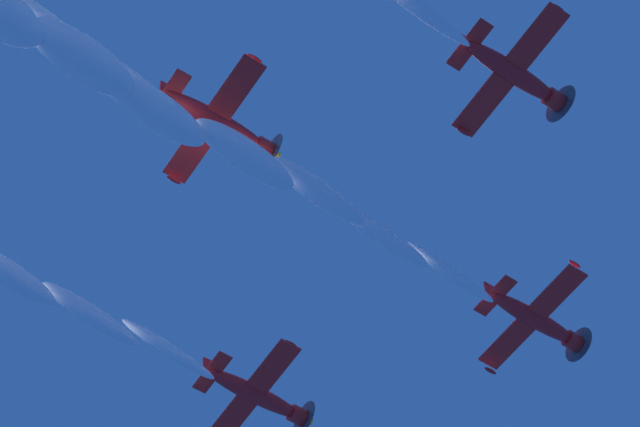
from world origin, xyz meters
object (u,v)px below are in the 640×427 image
at_px(airplane_left_wingman, 258,396).
at_px(airplane_slot_tail, 220,123).
at_px(airplane_lead, 537,320).
at_px(airplane_right_wingman, 515,74).

xyz_separation_m(airplane_left_wingman, airplane_slot_tail, (17.44, -8.91, 2.11)).
distance_m(airplane_lead, airplane_right_wingman, 18.30).
relative_size(airplane_right_wingman, airplane_slot_tail, 1.00).
relative_size(airplane_lead, airplane_slot_tail, 1.00).
bearing_deg(airplane_right_wingman, airplane_lead, 150.20).
xyz_separation_m(airplane_right_wingman, airplane_slot_tail, (-9.65, -16.48, -0.57)).
bearing_deg(airplane_left_wingman, airplane_lead, 56.06).
bearing_deg(airplane_lead, airplane_left_wingman, -123.94).
bearing_deg(airplane_left_wingman, airplane_right_wingman, 15.61).
bearing_deg(airplane_slot_tail, airplane_lead, 103.69).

